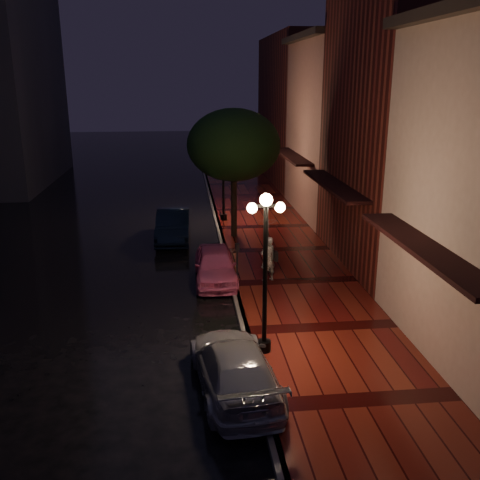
# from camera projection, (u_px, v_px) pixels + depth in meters

# --- Properties ---
(ground) EXTENTS (120.00, 120.00, 0.00)m
(ground) POSITION_uv_depth(u_px,v_px,m) (233.00, 287.00, 19.13)
(ground) COLOR black
(ground) RESTS_ON ground
(sidewalk) EXTENTS (4.50, 60.00, 0.15)m
(sidewalk) POSITION_uv_depth(u_px,v_px,m) (295.00, 283.00, 19.34)
(sidewalk) COLOR #450D0C
(sidewalk) RESTS_ON ground
(curb) EXTENTS (0.25, 60.00, 0.15)m
(curb) POSITION_uv_depth(u_px,v_px,m) (233.00, 285.00, 19.11)
(curb) COLOR #595451
(curb) RESTS_ON ground
(storefront_mid) EXTENTS (5.00, 8.00, 11.00)m
(storefront_mid) POSITION_uv_depth(u_px,v_px,m) (412.00, 125.00, 20.15)
(storefront_mid) COLOR #511914
(storefront_mid) RESTS_ON ground
(storefront_far) EXTENTS (5.00, 8.00, 9.00)m
(storefront_far) POSITION_uv_depth(u_px,v_px,m) (348.00, 131.00, 28.05)
(storefront_far) COLOR #8C5951
(storefront_far) RESTS_ON ground
(storefront_extra) EXTENTS (5.00, 12.00, 10.00)m
(storefront_extra) POSITION_uv_depth(u_px,v_px,m) (305.00, 111.00, 37.43)
(storefront_extra) COLOR #511914
(storefront_extra) RESTS_ON ground
(streetlamp_near) EXTENTS (0.96, 0.36, 4.31)m
(streetlamp_near) POSITION_uv_depth(u_px,v_px,m) (265.00, 265.00, 13.65)
(streetlamp_near) COLOR black
(streetlamp_near) RESTS_ON sidewalk
(streetlamp_far) EXTENTS (0.96, 0.36, 4.31)m
(streetlamp_far) POSITION_uv_depth(u_px,v_px,m) (223.00, 173.00, 26.97)
(streetlamp_far) COLOR black
(streetlamp_far) RESTS_ON sidewalk
(street_tree) EXTENTS (4.16, 4.16, 5.80)m
(street_tree) POSITION_uv_depth(u_px,v_px,m) (234.00, 147.00, 23.66)
(street_tree) COLOR black
(street_tree) RESTS_ON sidewalk
(pink_car) EXTENTS (1.54, 3.73, 1.27)m
(pink_car) POSITION_uv_depth(u_px,v_px,m) (215.00, 265.00, 19.51)
(pink_car) COLOR #E25D8D
(pink_car) RESTS_ON ground
(navy_car) EXTENTS (1.60, 4.30, 1.40)m
(navy_car) POSITION_uv_depth(u_px,v_px,m) (173.00, 225.00, 24.51)
(navy_car) COLOR black
(navy_car) RESTS_ON ground
(silver_car) EXTENTS (2.19, 4.47, 1.25)m
(silver_car) POSITION_uv_depth(u_px,v_px,m) (234.00, 367.00, 12.63)
(silver_car) COLOR #95949B
(silver_car) RESTS_ON ground
(woman_with_umbrella) EXTENTS (0.96, 0.98, 2.31)m
(woman_with_umbrella) POSITION_uv_depth(u_px,v_px,m) (268.00, 240.00, 18.92)
(woman_with_umbrella) COLOR silver
(woman_with_umbrella) RESTS_ON sidewalk
(parking_meter) EXTENTS (0.16, 0.14, 1.45)m
(parking_meter) POSITION_uv_depth(u_px,v_px,m) (237.00, 259.00, 18.96)
(parking_meter) COLOR black
(parking_meter) RESTS_ON sidewalk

